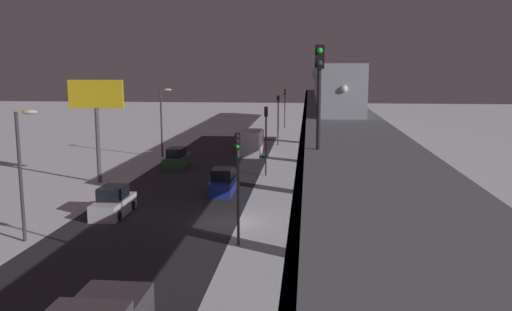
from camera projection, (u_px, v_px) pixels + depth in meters
ground_plane at (225, 222)px, 35.29m from camera, size 240.00×240.00×0.00m
avenue_asphalt at (155, 220)px, 35.72m from camera, size 11.00×88.17×0.01m
elevated_railway at (341, 134)px, 33.65m from camera, size 5.00×88.17×6.79m
subway_train at (326, 78)px, 69.12m from camera, size 2.94×74.07×3.40m
rail_signal at (319, 79)px, 20.65m from camera, size 0.36×0.41×4.00m
sedan_white at (113, 203)px, 36.94m from camera, size 1.91×4.58×1.97m
sedan_blue at (223, 183)px, 43.43m from camera, size 1.80×4.39×1.97m
sedan_green at (177, 159)px, 54.57m from camera, size 1.80×4.67×1.97m
box_truck at (251, 142)px, 63.03m from camera, size 2.40×7.40×2.80m
traffic_light_near at (238, 172)px, 30.10m from camera, size 0.32×0.44×6.40m
traffic_light_mid at (266, 131)px, 49.77m from camera, size 0.32×0.44×6.40m
traffic_light_far at (278, 113)px, 69.45m from camera, size 0.32×0.44×6.40m
traffic_light_distant at (285, 103)px, 89.12m from camera, size 0.32×0.44×6.40m
commercial_billboard at (96, 104)px, 46.35m from camera, size 4.80×0.36×8.90m
street_lamp_near at (23, 159)px, 30.61m from camera, size 1.35×0.44×7.65m
street_lamp_far at (163, 114)px, 60.09m from camera, size 1.35×0.44×7.65m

